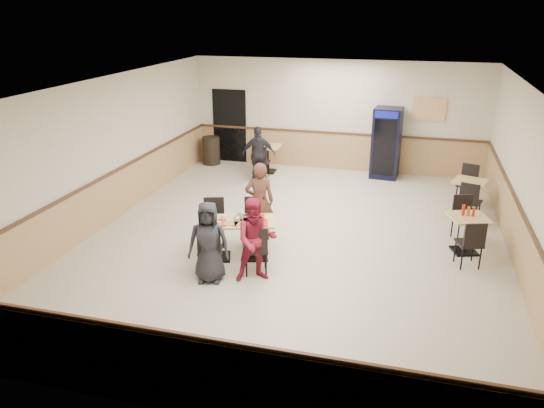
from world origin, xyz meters
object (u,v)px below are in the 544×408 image
(lone_diner, at_px, (259,154))
(pepsi_cooler, at_px, (386,143))
(main_table, at_px, (236,233))
(diner_man_opposite, at_px, (259,202))
(side_table_near, at_px, (467,229))
(trash_bin, at_px, (211,151))
(diner_woman_left, at_px, (209,242))
(diner_woman_right, at_px, (256,240))
(side_table_far, at_px, (469,191))
(back_table, at_px, (267,155))

(lone_diner, bearing_deg, pepsi_cooler, -175.70)
(main_table, distance_m, lone_diner, 4.53)
(main_table, relative_size, lone_diner, 1.04)
(diner_man_opposite, bearing_deg, main_table, 59.64)
(side_table_near, bearing_deg, trash_bin, 147.37)
(side_table_near, bearing_deg, diner_woman_left, -151.68)
(diner_woman_right, distance_m, side_table_near, 4.00)
(main_table, height_order, lone_diner, lone_diner)
(diner_man_opposite, bearing_deg, pepsi_cooler, -133.91)
(side_table_far, height_order, back_table, back_table)
(pepsi_cooler, bearing_deg, lone_diner, -153.74)
(trash_bin, bearing_deg, diner_woman_right, -62.69)
(diner_woman_right, height_order, lone_diner, lone_diner)
(diner_man_opposite, bearing_deg, lone_diner, -93.45)
(diner_woman_right, relative_size, lone_diner, 0.99)
(side_table_near, bearing_deg, side_table_far, 85.16)
(main_table, height_order, side_table_far, main_table)
(main_table, height_order, back_table, back_table)
(diner_man_opposite, relative_size, trash_bin, 1.97)
(main_table, xyz_separation_m, back_table, (-0.90, 5.28, 0.01))
(diner_woman_left, xyz_separation_m, side_table_far, (4.37, 4.46, -0.21))
(lone_diner, distance_m, side_table_far, 5.19)
(diner_woman_left, bearing_deg, side_table_near, 16.09)
(diner_woman_left, height_order, trash_bin, diner_woman_left)
(diner_woman_left, xyz_separation_m, lone_diner, (-0.74, 5.36, 0.03))
(diner_woman_left, bearing_deg, lone_diner, 85.61)
(diner_woman_left, distance_m, side_table_far, 6.25)
(back_table, bearing_deg, pepsi_cooler, 7.12)
(diner_woman_left, xyz_separation_m, trash_bin, (-2.52, 6.55, -0.30))
(diner_woman_left, relative_size, diner_man_opposite, 0.89)
(diner_woman_right, height_order, back_table, diner_woman_right)
(side_table_near, xyz_separation_m, pepsi_cooler, (-1.78, 4.34, 0.46))
(diner_woman_right, xyz_separation_m, back_table, (-1.48, 5.96, -0.23))
(trash_bin, bearing_deg, pepsi_cooler, 0.50)
(lone_diner, xyz_separation_m, trash_bin, (-1.78, 1.19, -0.33))
(side_table_near, bearing_deg, pepsi_cooler, 112.30)
(diner_woman_right, xyz_separation_m, diner_man_opposite, (-0.41, 1.60, 0.06))
(side_table_near, distance_m, side_table_far, 2.22)
(diner_woman_right, distance_m, pepsi_cooler, 6.57)
(diner_man_opposite, distance_m, trash_bin, 5.52)
(main_table, xyz_separation_m, side_table_near, (4.02, 1.34, -0.01))
(diner_woman_right, xyz_separation_m, trash_bin, (-3.26, 6.31, -0.32))
(lone_diner, relative_size, side_table_near, 1.73)
(diner_woman_right, xyz_separation_m, lone_diner, (-1.48, 5.12, 0.00))
(diner_woman_right, bearing_deg, trash_bin, 92.79)
(main_table, bearing_deg, diner_woman_right, -67.62)
(side_table_far, height_order, trash_bin, trash_bin)
(diner_woman_right, height_order, side_table_far, diner_woman_right)
(pepsi_cooler, relative_size, trash_bin, 2.35)
(back_table, bearing_deg, diner_woman_left, -83.22)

